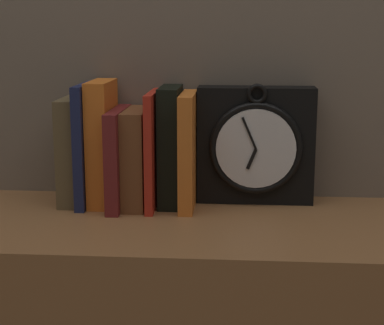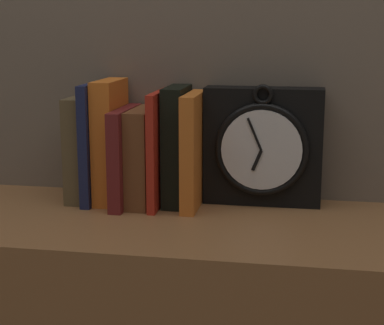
{
  "view_description": "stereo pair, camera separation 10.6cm",
  "coord_description": "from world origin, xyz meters",
  "px_view_note": "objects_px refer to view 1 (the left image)",
  "views": [
    {
      "loc": [
        0.08,
        -1.03,
        1.28
      ],
      "look_at": [
        0.0,
        0.0,
        1.05
      ],
      "focal_mm": 60.0,
      "sensor_mm": 36.0,
      "label": 1
    },
    {
      "loc": [
        0.18,
        -1.02,
        1.28
      ],
      "look_at": [
        0.0,
        0.0,
        1.05
      ],
      "focal_mm": 60.0,
      "sensor_mm": 36.0,
      "label": 2
    }
  ],
  "objects_px": {
    "book_slot2_orange": "(102,143)",
    "book_slot6_black": "(170,146)",
    "book_slot5_red": "(153,150)",
    "clock": "(256,145)",
    "book_slot0_brown": "(73,151)",
    "book_slot7_orange": "(188,150)",
    "book_slot4_brown": "(137,158)",
    "book_slot3_maroon": "(119,158)",
    "book_slot1_navy": "(86,145)"
  },
  "relations": [
    {
      "from": "book_slot2_orange",
      "to": "book_slot6_black",
      "type": "xyz_separation_m",
      "value": [
        0.13,
        0.0,
        -0.01
      ]
    },
    {
      "from": "book_slot5_red",
      "to": "clock",
      "type": "bearing_deg",
      "value": 12.0
    },
    {
      "from": "book_slot0_brown",
      "to": "book_slot7_orange",
      "type": "relative_size",
      "value": 0.94
    },
    {
      "from": "book_slot0_brown",
      "to": "book_slot2_orange",
      "type": "relative_size",
      "value": 0.86
    },
    {
      "from": "book_slot5_red",
      "to": "book_slot2_orange",
      "type": "bearing_deg",
      "value": 172.97
    },
    {
      "from": "book_slot4_brown",
      "to": "book_slot5_red",
      "type": "xyz_separation_m",
      "value": [
        0.03,
        -0.0,
        0.02
      ]
    },
    {
      "from": "book_slot2_orange",
      "to": "book_slot3_maroon",
      "type": "xyz_separation_m",
      "value": [
        0.03,
        -0.02,
        -0.02
      ]
    },
    {
      "from": "clock",
      "to": "book_slot4_brown",
      "type": "xyz_separation_m",
      "value": [
        -0.22,
        -0.03,
        -0.02
      ]
    },
    {
      "from": "book_slot5_red",
      "to": "book_slot4_brown",
      "type": "bearing_deg",
      "value": 171.65
    },
    {
      "from": "book_slot2_orange",
      "to": "book_slot5_red",
      "type": "relative_size",
      "value": 1.08
    },
    {
      "from": "book_slot1_navy",
      "to": "book_slot5_red",
      "type": "height_order",
      "value": "book_slot1_navy"
    },
    {
      "from": "book_slot3_maroon",
      "to": "book_slot2_orange",
      "type": "bearing_deg",
      "value": 153.03
    },
    {
      "from": "book_slot4_brown",
      "to": "book_slot7_orange",
      "type": "distance_m",
      "value": 0.1
    },
    {
      "from": "book_slot0_brown",
      "to": "book_slot1_navy",
      "type": "distance_m",
      "value": 0.03
    },
    {
      "from": "book_slot4_brown",
      "to": "book_slot6_black",
      "type": "distance_m",
      "value": 0.06
    },
    {
      "from": "book_slot6_black",
      "to": "book_slot4_brown",
      "type": "bearing_deg",
      "value": -169.73
    },
    {
      "from": "book_slot0_brown",
      "to": "book_slot1_navy",
      "type": "relative_size",
      "value": 0.88
    },
    {
      "from": "clock",
      "to": "book_slot3_maroon",
      "type": "relative_size",
      "value": 1.26
    },
    {
      "from": "book_slot0_brown",
      "to": "book_slot1_navy",
      "type": "xyz_separation_m",
      "value": [
        0.03,
        -0.01,
        0.01
      ]
    },
    {
      "from": "book_slot7_orange",
      "to": "book_slot5_red",
      "type": "bearing_deg",
      "value": -178.17
    },
    {
      "from": "book_slot2_orange",
      "to": "book_slot6_black",
      "type": "height_order",
      "value": "book_slot2_orange"
    },
    {
      "from": "clock",
      "to": "book_slot1_navy",
      "type": "bearing_deg",
      "value": -173.9
    },
    {
      "from": "book_slot1_navy",
      "to": "book_slot2_orange",
      "type": "distance_m",
      "value": 0.03
    },
    {
      "from": "book_slot3_maroon",
      "to": "book_slot4_brown",
      "type": "height_order",
      "value": "book_slot3_maroon"
    },
    {
      "from": "book_slot6_black",
      "to": "book_slot2_orange",
      "type": "bearing_deg",
      "value": -178.33
    },
    {
      "from": "book_slot1_navy",
      "to": "book_slot3_maroon",
      "type": "relative_size",
      "value": 1.25
    },
    {
      "from": "clock",
      "to": "book_slot1_navy",
      "type": "distance_m",
      "value": 0.31
    },
    {
      "from": "clock",
      "to": "book_slot2_orange",
      "type": "relative_size",
      "value": 0.99
    },
    {
      "from": "book_slot6_black",
      "to": "book_slot7_orange",
      "type": "distance_m",
      "value": 0.04
    },
    {
      "from": "book_slot6_black",
      "to": "book_slot0_brown",
      "type": "bearing_deg",
      "value": -179.47
    },
    {
      "from": "book_slot2_orange",
      "to": "book_slot7_orange",
      "type": "height_order",
      "value": "book_slot2_orange"
    },
    {
      "from": "clock",
      "to": "book_slot0_brown",
      "type": "relative_size",
      "value": 1.15
    },
    {
      "from": "book_slot2_orange",
      "to": "book_slot0_brown",
      "type": "bearing_deg",
      "value": 177.99
    },
    {
      "from": "book_slot3_maroon",
      "to": "book_slot5_red",
      "type": "relative_size",
      "value": 0.85
    },
    {
      "from": "book_slot1_navy",
      "to": "book_slot4_brown",
      "type": "bearing_deg",
      "value": -0.95
    },
    {
      "from": "book_slot0_brown",
      "to": "book_slot6_black",
      "type": "bearing_deg",
      "value": 0.53
    },
    {
      "from": "book_slot0_brown",
      "to": "book_slot3_maroon",
      "type": "height_order",
      "value": "book_slot0_brown"
    },
    {
      "from": "book_slot1_navy",
      "to": "book_slot4_brown",
      "type": "relative_size",
      "value": 1.26
    },
    {
      "from": "book_slot0_brown",
      "to": "book_slot4_brown",
      "type": "height_order",
      "value": "book_slot0_brown"
    },
    {
      "from": "book_slot3_maroon",
      "to": "book_slot6_black",
      "type": "height_order",
      "value": "book_slot6_black"
    },
    {
      "from": "clock",
      "to": "book_slot6_black",
      "type": "distance_m",
      "value": 0.16
    },
    {
      "from": "clock",
      "to": "book_slot3_maroon",
      "type": "distance_m",
      "value": 0.25
    },
    {
      "from": "book_slot2_orange",
      "to": "book_slot4_brown",
      "type": "xyz_separation_m",
      "value": [
        0.06,
        -0.01,
        -0.03
      ]
    },
    {
      "from": "book_slot5_red",
      "to": "book_slot3_maroon",
      "type": "bearing_deg",
      "value": -175.59
    },
    {
      "from": "clock",
      "to": "book_slot1_navy",
      "type": "relative_size",
      "value": 1.01
    },
    {
      "from": "book_slot1_navy",
      "to": "book_slot6_black",
      "type": "xyz_separation_m",
      "value": [
        0.15,
        0.01,
        -0.0
      ]
    },
    {
      "from": "clock",
      "to": "book_slot5_red",
      "type": "bearing_deg",
      "value": -168.0
    },
    {
      "from": "book_slot3_maroon",
      "to": "book_slot6_black",
      "type": "distance_m",
      "value": 0.1
    },
    {
      "from": "book_slot3_maroon",
      "to": "book_slot6_black",
      "type": "bearing_deg",
      "value": 12.41
    },
    {
      "from": "clock",
      "to": "book_slot0_brown",
      "type": "bearing_deg",
      "value": -175.68
    }
  ]
}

